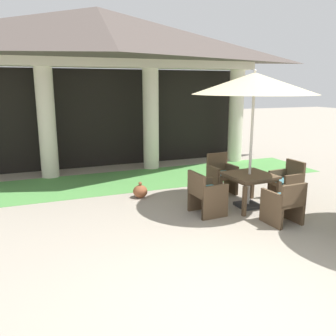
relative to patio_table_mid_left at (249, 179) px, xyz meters
The scene contains 10 objects.
ground_plane 3.83m from the patio_table_mid_left, 125.43° to the right, with size 60.00×60.00×0.00m, color #9E9384.
background_pavilion 5.63m from the patio_table_mid_left, 117.10° to the left, with size 10.16×3.20×4.55m.
lawn_strip 3.76m from the patio_table_mid_left, 126.25° to the left, with size 11.96×2.25×0.01m, color #519347.
patio_table_mid_left is the anchor object (origin of this frame).
patio_umbrella_mid_left 1.91m from the patio_table_mid_left, 56.31° to the left, with size 2.47×2.47×2.81m.
patio_chair_mid_left_south 1.06m from the patio_table_mid_left, 86.81° to the right, with size 0.61×0.61×0.81m.
patio_chair_mid_left_west 1.06m from the patio_table_mid_left, behind, with size 0.60×0.66×0.86m.
patio_chair_mid_left_north 1.06m from the patio_table_mid_left, 93.19° to the left, with size 0.59×0.56×0.94m.
patio_chair_mid_left_east 1.07m from the patio_table_mid_left, ahead, with size 0.57×0.59×0.88m.
terracotta_urn 2.45m from the patio_table_mid_left, 143.08° to the left, with size 0.33×0.33×0.37m.
Camera 1 is at (-2.06, -2.99, 2.52)m, focal length 38.39 mm.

